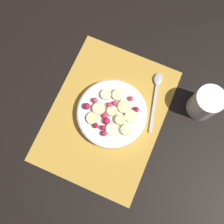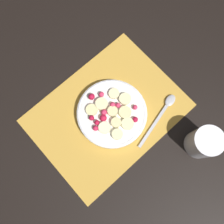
% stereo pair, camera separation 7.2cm
% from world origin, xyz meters
% --- Properties ---
extents(ground_plane, '(3.00, 3.00, 0.00)m').
position_xyz_m(ground_plane, '(0.00, 0.00, 0.00)').
color(ground_plane, black).
extents(placemat, '(0.44, 0.33, 0.01)m').
position_xyz_m(placemat, '(0.00, 0.00, 0.00)').
color(placemat, gold).
rests_on(placemat, ground_plane).
extents(fruit_bowl, '(0.21, 0.21, 0.05)m').
position_xyz_m(fruit_bowl, '(-0.01, 0.01, 0.02)').
color(fruit_bowl, white).
rests_on(fruit_bowl, placemat).
extents(spoon, '(0.19, 0.06, 0.01)m').
position_xyz_m(spoon, '(-0.13, 0.11, 0.01)').
color(spoon, '#B2B2B7').
rests_on(spoon, placemat).
extents(drinking_glass, '(0.08, 0.08, 0.10)m').
position_xyz_m(drinking_glass, '(-0.14, 0.25, 0.05)').
color(drinking_glass, white).
rests_on(drinking_glass, ground_plane).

